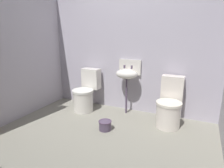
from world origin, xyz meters
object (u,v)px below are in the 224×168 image
Objects in this scene: sink at (127,73)px; toilet_right at (169,106)px; bucket at (105,125)px; toilet_left at (86,94)px.

toilet_right is at bearing -13.15° from sink.
sink is 1.04m from bucket.
toilet_left is 1.00× the size of toilet_right.
toilet_right is 0.93m from sink.
toilet_left is 0.97m from bucket.
toilet_right is at bearing -177.11° from toilet_left.
sink reaches higher than bucket.
toilet_right is 3.76× the size of bucket.
toilet_right reaches higher than bucket.
toilet_right is 1.08m from bucket.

